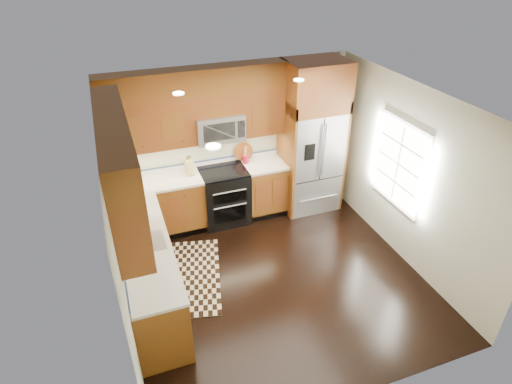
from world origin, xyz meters
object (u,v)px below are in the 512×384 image
object	(u,v)px
rug	(186,276)
utensil_crock	(246,157)
refrigerator	(312,138)
range	(224,196)
knife_block	(189,166)

from	to	relation	value
rug	utensil_crock	distance (m)	2.20
refrigerator	range	bearing A→B (deg)	178.60
range	rug	world-z (taller)	range
range	refrigerator	world-z (taller)	refrigerator
rug	knife_block	xyz separation A→B (m)	(0.43, 1.31, 1.06)
range	utensil_crock	xyz separation A→B (m)	(0.44, 0.16, 0.57)
range	refrigerator	size ratio (longest dim) A/B	0.36
rug	refrigerator	bearing A→B (deg)	38.30
rug	knife_block	size ratio (longest dim) A/B	5.04
utensil_crock	range	bearing A→B (deg)	-160.08
utensil_crock	refrigerator	bearing A→B (deg)	-10.09
utensil_crock	knife_block	bearing A→B (deg)	-177.11
range	rug	size ratio (longest dim) A/B	0.59
refrigerator	knife_block	distance (m)	2.09
refrigerator	utensil_crock	world-z (taller)	refrigerator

